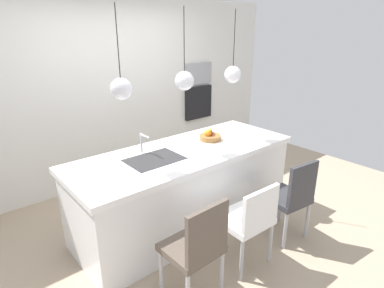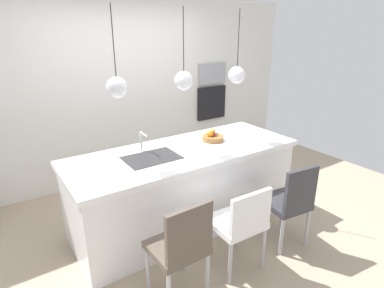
# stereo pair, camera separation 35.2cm
# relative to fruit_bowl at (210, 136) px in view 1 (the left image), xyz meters

# --- Properties ---
(floor) EXTENTS (6.60, 6.60, 0.00)m
(floor) POSITION_rel_fruit_bowl_xyz_m (-0.45, -0.08, -0.96)
(floor) COLOR tan
(floor) RESTS_ON ground
(back_wall) EXTENTS (6.00, 0.10, 2.60)m
(back_wall) POSITION_rel_fruit_bowl_xyz_m (-0.45, 1.57, 0.34)
(back_wall) COLOR silver
(back_wall) RESTS_ON ground
(kitchen_island) EXTENTS (2.57, 0.97, 0.91)m
(kitchen_island) POSITION_rel_fruit_bowl_xyz_m (-0.45, -0.08, -0.50)
(kitchen_island) COLOR white
(kitchen_island) RESTS_ON ground
(sink_basin) EXTENTS (0.56, 0.40, 0.02)m
(sink_basin) POSITION_rel_fruit_bowl_xyz_m (-0.85, -0.08, -0.05)
(sink_basin) COLOR #2D2D30
(sink_basin) RESTS_ON kitchen_island
(faucet) EXTENTS (0.02, 0.17, 0.22)m
(faucet) POSITION_rel_fruit_bowl_xyz_m (-0.85, 0.13, 0.10)
(faucet) COLOR silver
(faucet) RESTS_ON kitchen_island
(fruit_bowl) EXTENTS (0.26, 0.26, 0.15)m
(fruit_bowl) POSITION_rel_fruit_bowl_xyz_m (0.00, 0.00, 0.00)
(fruit_bowl) COLOR #9E6B38
(fruit_bowl) RESTS_ON kitchen_island
(microwave) EXTENTS (0.54, 0.08, 0.34)m
(microwave) POSITION_rel_fruit_bowl_xyz_m (1.12, 1.50, 0.49)
(microwave) COLOR #9E9EA3
(microwave) RESTS_ON back_wall
(oven) EXTENTS (0.56, 0.08, 0.56)m
(oven) POSITION_rel_fruit_bowl_xyz_m (1.12, 1.50, -0.01)
(oven) COLOR black
(oven) RESTS_ON back_wall
(chair_near) EXTENTS (0.45, 0.42, 0.93)m
(chair_near) POSITION_rel_fruit_bowl_xyz_m (-1.08, -1.01, -0.44)
(chair_near) COLOR brown
(chair_near) RESTS_ON ground
(chair_middle) EXTENTS (0.47, 0.45, 0.86)m
(chair_middle) POSITION_rel_fruit_bowl_xyz_m (-0.44, -1.00, -0.46)
(chair_middle) COLOR white
(chair_middle) RESTS_ON ground
(chair_far) EXTENTS (0.46, 0.48, 0.92)m
(chair_far) POSITION_rel_fruit_bowl_xyz_m (0.23, -1.01, -0.45)
(chair_far) COLOR #333338
(chair_far) RESTS_ON ground
(pendant_light_left) EXTENTS (0.20, 0.20, 0.80)m
(pendant_light_left) POSITION_rel_fruit_bowl_xyz_m (-1.16, -0.08, 0.71)
(pendant_light_left) COLOR silver
(pendant_light_center) EXTENTS (0.20, 0.20, 0.80)m
(pendant_light_center) POSITION_rel_fruit_bowl_xyz_m (-0.45, -0.08, 0.71)
(pendant_light_center) COLOR silver
(pendant_light_right) EXTENTS (0.20, 0.20, 0.80)m
(pendant_light_right) POSITION_rel_fruit_bowl_xyz_m (0.27, -0.08, 0.71)
(pendant_light_right) COLOR silver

